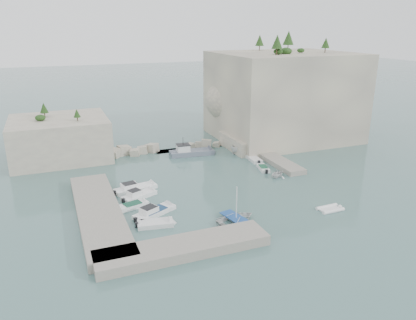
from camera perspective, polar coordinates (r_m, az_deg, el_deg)
name	(u,v)px	position (r m, az deg, el deg)	size (l,w,h in m)	color
ground	(224,193)	(56.26, 2.26, -4.71)	(400.00, 400.00, 0.00)	slate
cliff_east	(283,96)	(84.02, 10.51, 8.85)	(26.00, 22.00, 17.00)	beige
cliff_terrace	(249,142)	(76.49, 5.77, 2.55)	(8.00, 10.00, 2.50)	beige
outcrop_west	(60,138)	(74.61, -20.08, 2.88)	(16.00, 14.00, 7.00)	beige
quay_west	(99,213)	(51.20, -15.10, -7.16)	(5.00, 24.00, 1.10)	#9E9689
quay_south	(184,248)	(42.38, -3.46, -12.20)	(18.00, 4.00, 1.10)	#9E9689
ledge_east	(273,158)	(70.30, 9.07, 0.24)	(3.00, 16.00, 0.80)	#9E9689
breakwater	(171,147)	(75.20, -5.20, 1.85)	(28.00, 3.00, 1.40)	beige
motorboat_a	(136,190)	(58.09, -10.14, -4.23)	(6.53, 1.94, 1.40)	white
motorboat_b	(139,197)	(55.72, -9.64, -5.21)	(5.34, 1.75, 1.40)	white
motorboat_c	(133,208)	(52.90, -10.54, -6.60)	(4.37, 1.59, 0.70)	white
motorboat_d	(155,214)	(50.73, -7.52, -7.57)	(6.22, 1.85, 1.40)	white
motorboat_e	(155,226)	(48.03, -7.40, -9.15)	(4.51, 1.85, 0.70)	silver
rowboat	(236,222)	(48.62, 3.97, -8.67)	(3.57, 5.00, 1.04)	silver
inflatable_dinghy	(330,210)	(53.58, 16.77, -6.77)	(3.45, 1.67, 0.44)	white
tender_east_a	(277,177)	(62.93, 9.70, -2.39)	(2.45, 2.84, 1.50)	silver
tender_east_b	(263,170)	(65.74, 7.76, -1.37)	(3.82, 1.30, 0.70)	silver
tender_east_c	(253,160)	(70.25, 6.36, 0.00)	(5.02, 1.62, 0.70)	silver
tender_east_d	(245,154)	(73.09, 5.18, 0.78)	(1.88, 4.98, 1.93)	white
work_boat	(192,155)	(72.63, -2.29, 0.73)	(8.61, 2.54, 2.20)	slate
rowboat_mast	(237,202)	(47.48, 4.04, -5.86)	(0.10, 0.10, 4.20)	white
vegetation	(259,48)	(81.61, 7.17, 15.40)	(53.48, 13.88, 13.40)	#1E4219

